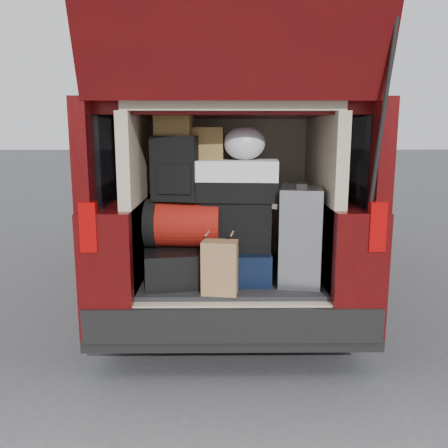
% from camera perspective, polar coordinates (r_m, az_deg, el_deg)
% --- Properties ---
extents(ground, '(80.00, 80.00, 0.00)m').
position_cam_1_polar(ground, '(3.48, 0.90, -15.94)').
color(ground, '#38383A').
rests_on(ground, ground).
extents(minivan, '(1.90, 5.35, 2.77)m').
position_cam_1_polar(minivan, '(5.00, 0.41, 3.37)').
color(minivan, black).
rests_on(minivan, ground).
extents(load_floor, '(1.24, 1.05, 0.55)m').
position_cam_1_polar(load_floor, '(3.62, 0.80, -10.07)').
color(load_floor, black).
rests_on(load_floor, ground).
extents(black_hardshell, '(0.52, 0.65, 0.24)m').
position_cam_1_polar(black_hardshell, '(3.37, -5.89, -4.67)').
color(black_hardshell, black).
rests_on(black_hardshell, load_floor).
extents(navy_hardshell, '(0.41, 0.50, 0.22)m').
position_cam_1_polar(navy_hardshell, '(3.38, 1.99, -4.75)').
color(navy_hardshell, black).
rests_on(navy_hardshell, load_floor).
extents(silver_roller, '(0.34, 0.48, 0.66)m').
position_cam_1_polar(silver_roller, '(3.30, 9.13, -1.28)').
color(silver_roller, silver).
rests_on(silver_roller, load_floor).
extents(kraft_bag, '(0.24, 0.17, 0.35)m').
position_cam_1_polar(kraft_bag, '(3.04, -0.51, -5.26)').
color(kraft_bag, '#956B43').
rests_on(kraft_bag, load_floor).
extents(red_duffel, '(0.53, 0.36, 0.33)m').
position_cam_1_polar(red_duffel, '(3.31, -4.91, 0.10)').
color(red_duffel, maroon).
rests_on(red_duffel, black_hardshell).
extents(black_soft_case, '(0.51, 0.34, 0.34)m').
position_cam_1_polar(black_soft_case, '(3.32, 1.63, -0.06)').
color(black_soft_case, black).
rests_on(black_soft_case, navy_hardshell).
extents(backpack, '(0.33, 0.24, 0.44)m').
position_cam_1_polar(backpack, '(3.24, -5.85, 6.68)').
color(backpack, black).
rests_on(backpack, red_duffel).
extents(twotone_duffel, '(0.64, 0.37, 0.28)m').
position_cam_1_polar(twotone_duffel, '(3.28, 1.06, 5.29)').
color(twotone_duffel, white).
rests_on(twotone_duffel, black_soft_case).
extents(grocery_sack_lower, '(0.26, 0.23, 0.22)m').
position_cam_1_polar(grocery_sack_lower, '(3.28, -6.01, 12.44)').
color(grocery_sack_lower, olive).
rests_on(grocery_sack_lower, backpack).
extents(grocery_sack_upper, '(0.23, 0.19, 0.22)m').
position_cam_1_polar(grocery_sack_upper, '(3.32, -2.00, 9.65)').
color(grocery_sack_upper, olive).
rests_on(grocery_sack_upper, twotone_duffel).
extents(plastic_bag_center, '(0.31, 0.30, 0.23)m').
position_cam_1_polar(plastic_bag_center, '(3.26, 2.49, 9.68)').
color(plastic_bag_center, silver).
rests_on(plastic_bag_center, twotone_duffel).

